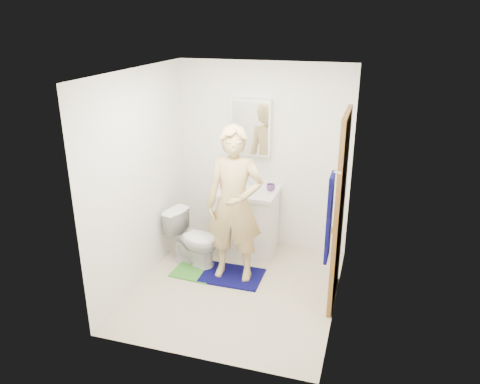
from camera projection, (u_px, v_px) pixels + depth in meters
name	position (u px, v px, depth m)	size (l,w,h in m)	color
floor	(236.00, 289.00, 5.30)	(2.20, 2.40, 0.02)	beige
ceiling	(235.00, 70.00, 4.44)	(2.20, 2.40, 0.02)	white
wall_back	(264.00, 158.00, 5.95)	(2.20, 0.02, 2.40)	white
wall_front	(192.00, 239.00, 3.79)	(2.20, 0.02, 2.40)	white
wall_left	(140.00, 179.00, 5.17)	(0.02, 2.40, 2.40)	white
wall_right	(344.00, 201.00, 4.57)	(0.02, 2.40, 2.40)	white
vanity_cabinet	(246.00, 223.00, 6.02)	(0.75, 0.55, 0.80)	white
countertop	(246.00, 192.00, 5.86)	(0.79, 0.59, 0.05)	white
sink_basin	(246.00, 191.00, 5.86)	(0.40, 0.40, 0.03)	white
faucet	(250.00, 181.00, 5.99)	(0.03, 0.03, 0.12)	silver
medicine_cabinet	(251.00, 127.00, 5.79)	(0.50, 0.12, 0.70)	white
mirror_panel	(250.00, 128.00, 5.73)	(0.46, 0.01, 0.66)	white
door	(340.00, 211.00, 4.78)	(0.05, 0.80, 2.05)	olive
door_knob	(332.00, 230.00, 4.53)	(0.07, 0.07, 0.07)	gold
towel	(329.00, 218.00, 4.07)	(0.03, 0.24, 0.80)	#08084B
towel_hook	(338.00, 173.00, 3.91)	(0.02, 0.02, 0.06)	silver
toilet	(193.00, 239.00, 5.72)	(0.38, 0.67, 0.68)	white
bath_mat	(232.00, 276.00, 5.54)	(0.71, 0.50, 0.02)	#08084B
green_rug	(195.00, 271.00, 5.63)	(0.50, 0.42, 0.02)	green
soap_dispenser	(224.00, 182.00, 5.86)	(0.08, 0.08, 0.17)	#CA5E64
toothbrush_cup	(271.00, 187.00, 5.81)	(0.11, 0.11, 0.09)	#5D397D
man	(234.00, 205.00, 5.21)	(0.65, 0.43, 1.79)	tan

